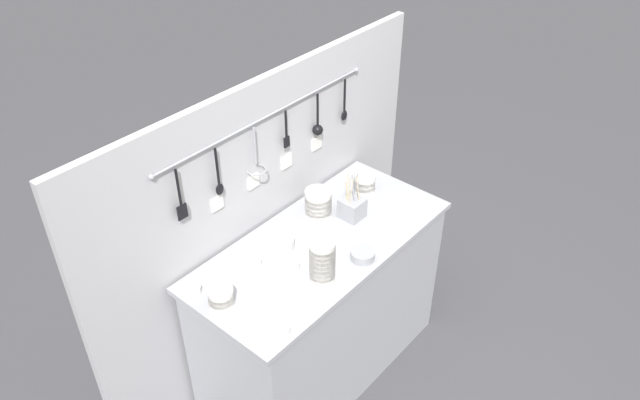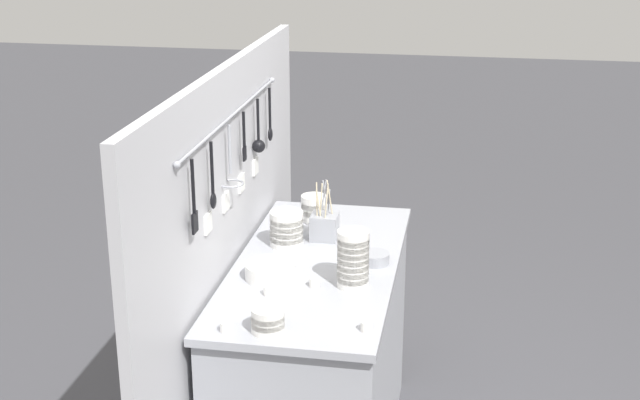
% 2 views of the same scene
% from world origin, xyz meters
% --- Properties ---
extents(counter, '(1.39, 0.64, 0.92)m').
position_xyz_m(counter, '(0.00, 0.00, 0.46)').
color(counter, '#9EA0A8').
rests_on(counter, ground).
extents(back_wall, '(2.19, 0.11, 1.69)m').
position_xyz_m(back_wall, '(0.00, 0.35, 0.85)').
color(back_wall, '#B2B2B7').
rests_on(back_wall, ground).
extents(bowl_stack_short_front, '(0.14, 0.14, 0.15)m').
position_xyz_m(bowl_stack_short_front, '(0.16, 0.15, 1.00)').
color(bowl_stack_short_front, silver).
rests_on(bowl_stack_short_front, counter).
extents(bowl_stack_nested_right, '(0.12, 0.12, 0.22)m').
position_xyz_m(bowl_stack_nested_right, '(-0.19, -0.17, 1.03)').
color(bowl_stack_nested_right, silver).
rests_on(bowl_stack_nested_right, counter).
extents(bowl_stack_wide_centre, '(0.11, 0.11, 0.09)m').
position_xyz_m(bowl_stack_wide_centre, '(-0.60, 0.06, 0.96)').
color(bowl_stack_wide_centre, silver).
rests_on(bowl_stack_wide_centre, counter).
extents(bowl_stack_back_corner, '(0.11, 0.11, 0.11)m').
position_xyz_m(bowl_stack_back_corner, '(0.48, 0.10, 0.98)').
color(bowl_stack_back_corner, silver).
rests_on(bowl_stack_back_corner, counter).
extents(plate_stack, '(0.19, 0.19, 0.06)m').
position_xyz_m(plate_stack, '(-0.17, 0.15, 0.95)').
color(plate_stack, silver).
rests_on(plate_stack, counter).
extents(steel_mixing_bowl, '(0.12, 0.12, 0.04)m').
position_xyz_m(steel_mixing_bowl, '(0.04, -0.23, 0.94)').
color(steel_mixing_bowl, '#93969E').
rests_on(steel_mixing_bowl, counter).
extents(cutlery_caddy, '(0.11, 0.11, 0.26)m').
position_xyz_m(cutlery_caddy, '(0.26, 0.01, 0.98)').
color(cutlery_caddy, '#93969E').
rests_on(cutlery_caddy, counter).
extents(cup_front_right, '(0.04, 0.04, 0.04)m').
position_xyz_m(cup_front_right, '(-0.32, 0.12, 0.94)').
color(cup_front_right, silver).
rests_on(cup_front_right, counter).
extents(cup_back_right, '(0.04, 0.04, 0.04)m').
position_xyz_m(cup_back_right, '(-0.62, 0.20, 0.94)').
color(cup_back_right, silver).
rests_on(cup_back_right, counter).
extents(cup_edge_near, '(0.04, 0.04, 0.04)m').
position_xyz_m(cup_edge_near, '(-0.22, -0.03, 0.94)').
color(cup_edge_near, silver).
rests_on(cup_edge_near, counter).
extents(cup_by_caddy, '(0.04, 0.04, 0.04)m').
position_xyz_m(cup_by_caddy, '(-0.54, -0.27, 0.94)').
color(cup_by_caddy, silver).
rests_on(cup_by_caddy, counter).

